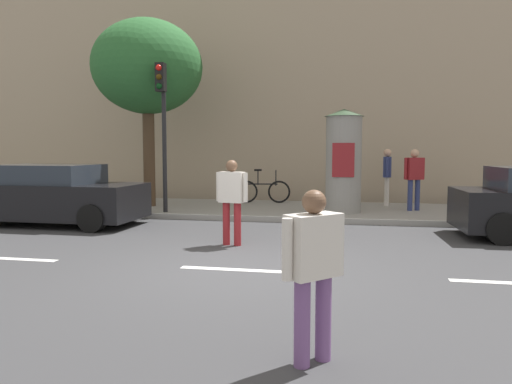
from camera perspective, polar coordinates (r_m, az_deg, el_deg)
name	(u,v)px	position (r m, az deg, el deg)	size (l,w,h in m)	color
ground_plane	(237,270)	(7.59, -2.24, -9.13)	(80.00, 80.00, 0.00)	#38383A
sidewalk_curb	(292,210)	(14.38, 4.21, -2.16)	(36.00, 4.00, 0.15)	gray
lane_markings	(237,270)	(7.59, -2.24, -9.10)	(25.80, 0.16, 0.01)	silver
building_backdrop	(308,55)	(19.59, 6.14, 15.68)	(36.00, 5.00, 11.03)	tan
traffic_light	(162,112)	(13.41, -10.94, 9.17)	(0.24, 0.45, 4.00)	black
poster_column	(344,160)	(13.48, 10.25, 3.70)	(1.06, 1.06, 2.81)	gray
street_tree	(147,68)	(15.30, -12.63, 14.04)	(3.28, 3.28, 5.58)	#4C3826
pedestrian_near_pole	(232,194)	(9.40, -2.81, -0.26)	(0.64, 0.44, 1.66)	maroon
pedestrian_with_bag	(313,263)	(4.21, 6.76, -8.23)	(0.51, 0.51, 1.51)	#724C84
pedestrian_in_dark_shirt	(414,174)	(14.34, 18.04, 2.07)	(0.59, 0.52, 1.73)	navy
pedestrian_with_backpack	(387,172)	(15.34, 15.14, 2.27)	(0.27, 0.65, 1.74)	silver
bicycle_leaning	(263,191)	(15.64, 0.80, 0.13)	(1.76, 0.34, 1.09)	black
parked_car_blue	(54,195)	(13.02, -22.63, -0.38)	(4.29, 2.02, 1.49)	black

